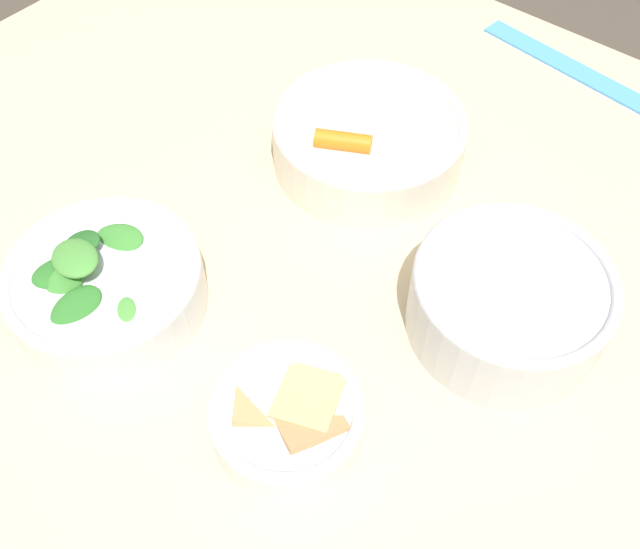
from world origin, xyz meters
The scene contains 6 objects.
dining_table centered at (0.00, 0.00, 0.63)m, with size 1.27×0.99×0.72m.
bowl_carrots centered at (-0.13, 0.15, 0.75)m, with size 0.19×0.19×0.07m.
bowl_greens centered at (-0.20, -0.13, 0.75)m, with size 0.17×0.17×0.07m.
bowl_beans_hotdog centered at (0.08, 0.07, 0.75)m, with size 0.16×0.16×0.07m.
bowl_cookies centered at (0.00, -0.12, 0.74)m, with size 0.12×0.12×0.04m.
ruler centered at (-0.03, 0.43, 0.72)m, with size 0.25×0.06×0.00m.
Camera 1 is at (0.17, -0.29, 1.24)m, focal length 40.00 mm.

